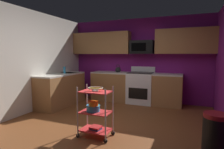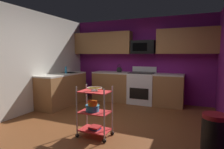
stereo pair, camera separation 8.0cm
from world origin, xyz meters
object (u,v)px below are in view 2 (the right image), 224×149
(kettle, at_px, (119,70))
(trash_can, at_px, (214,137))
(oven_range, at_px, (142,88))
(microwave, at_px, (143,47))
(dish_soap_bottle, at_px, (66,70))
(book_stack, at_px, (95,128))
(fruit_bowl, at_px, (95,89))
(mixing_bowl_large, at_px, (92,108))
(rolling_cart, at_px, (95,112))
(mixing_bowl_small, at_px, (93,103))

(kettle, xyz_separation_m, trash_can, (2.45, -2.67, -0.67))
(oven_range, relative_size, kettle, 4.17)
(microwave, bearing_deg, dish_soap_bottle, -152.79)
(book_stack, bearing_deg, fruit_bowl, 180.00)
(mixing_bowl_large, bearing_deg, trash_can, -0.49)
(rolling_cart, distance_m, mixing_bowl_large, 0.08)
(microwave, distance_m, fruit_bowl, 2.88)
(rolling_cart, bearing_deg, mixing_bowl_small, -124.50)
(dish_soap_bottle, distance_m, trash_can, 4.22)
(oven_range, bearing_deg, fruit_bowl, -93.77)
(fruit_bowl, bearing_deg, oven_range, 86.23)
(microwave, distance_m, mixing_bowl_small, 3.00)
(microwave, bearing_deg, fruit_bowl, -93.62)
(kettle, bearing_deg, rolling_cart, -78.07)
(oven_range, xyz_separation_m, rolling_cart, (-0.18, -2.65, -0.03))
(rolling_cart, xyz_separation_m, book_stack, (0.00, 0.00, -0.29))
(mixing_bowl_large, bearing_deg, microwave, 85.41)
(rolling_cart, height_order, fruit_bowl, rolling_cart)
(oven_range, xyz_separation_m, fruit_bowl, (-0.18, -2.65, 0.40))
(kettle, bearing_deg, fruit_bowl, -78.07)
(mixing_bowl_large, distance_m, kettle, 2.74)
(fruit_bowl, relative_size, book_stack, 1.38)
(dish_soap_bottle, xyz_separation_m, trash_can, (3.79, -1.71, -0.69))
(dish_soap_bottle, bearing_deg, book_stack, -41.67)
(rolling_cart, height_order, trash_can, rolling_cart)
(oven_range, relative_size, trash_can, 1.67)
(mixing_bowl_large, relative_size, kettle, 0.95)
(oven_range, height_order, mixing_bowl_small, oven_range)
(kettle, xyz_separation_m, dish_soap_bottle, (-1.34, -0.96, 0.02))
(rolling_cart, distance_m, book_stack, 0.29)
(mixing_bowl_large, height_order, book_stack, mixing_bowl_large)
(microwave, height_order, mixing_bowl_small, microwave)
(oven_range, height_order, kettle, kettle)
(kettle, distance_m, trash_can, 3.68)
(dish_soap_bottle, bearing_deg, mixing_bowl_large, -42.38)
(microwave, bearing_deg, book_stack, -93.62)
(mixing_bowl_small, xyz_separation_m, kettle, (-0.54, 2.68, 0.38))
(trash_can, bearing_deg, dish_soap_bottle, 155.76)
(oven_range, height_order, dish_soap_bottle, dish_soap_bottle)
(dish_soap_bottle, bearing_deg, trash_can, -24.24)
(mixing_bowl_small, bearing_deg, fruit_bowl, 55.50)
(fruit_bowl, height_order, book_stack, fruit_bowl)
(mixing_bowl_large, bearing_deg, oven_range, 85.22)
(mixing_bowl_small, relative_size, trash_can, 0.28)
(oven_range, relative_size, book_stack, 5.59)
(oven_range, relative_size, microwave, 1.57)
(microwave, height_order, mixing_bowl_large, microwave)
(oven_range, distance_m, book_stack, 2.68)
(fruit_bowl, xyz_separation_m, book_stack, (0.00, 0.00, -0.72))
(microwave, relative_size, trash_can, 1.06)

